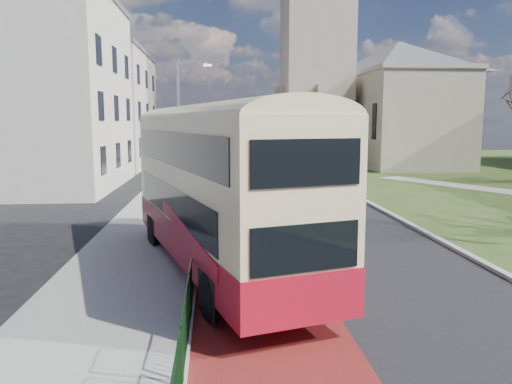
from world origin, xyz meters
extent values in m
plane|color=black|center=(0.00, 0.00, 0.00)|extent=(160.00, 160.00, 0.00)
cube|color=black|center=(1.50, 20.00, 0.01)|extent=(9.00, 120.00, 0.01)
cube|color=#591414|center=(-1.20, 20.00, 0.01)|extent=(3.40, 120.00, 0.01)
cube|color=gray|center=(-5.00, 20.00, 0.06)|extent=(4.00, 120.00, 0.12)
cube|color=#999993|center=(-3.00, 20.00, 0.07)|extent=(0.25, 120.00, 0.13)
cube|color=#999993|center=(6.10, 22.00, 0.07)|extent=(0.25, 80.00, 0.13)
cylinder|color=black|center=(-2.95, 4.00, 1.10)|extent=(0.04, 24.00, 0.04)
cylinder|color=black|center=(-2.95, 4.00, 0.15)|extent=(0.04, 24.00, 0.04)
cube|color=gray|center=(8.00, 38.00, 12.00)|extent=(6.50, 6.50, 24.00)
cube|color=gray|center=(16.50, 38.00, 4.50)|extent=(9.00, 18.00, 9.00)
pyramid|color=#565960|center=(16.50, 38.00, 12.60)|extent=(9.00, 18.00, 3.60)
cube|color=beige|center=(-14.00, 22.00, 6.25)|extent=(10.00, 14.00, 12.50)
cube|color=#BBB19E|center=(-14.00, 38.00, 5.50)|extent=(10.00, 16.00, 11.00)
cube|color=#565960|center=(-14.00, 38.00, 11.25)|extent=(10.30, 16.30, 0.50)
cylinder|color=gray|center=(-4.50, 18.00, 4.12)|extent=(0.16, 0.16, 8.00)
cylinder|color=gray|center=(-3.60, 18.00, 8.02)|extent=(1.80, 0.10, 0.10)
cube|color=silver|center=(-2.70, 18.00, 7.87)|extent=(0.50, 0.18, 0.12)
cube|color=maroon|center=(-2.30, 1.63, 1.07)|extent=(5.89, 11.84, 1.05)
cube|color=beige|center=(-2.30, 1.63, 3.12)|extent=(5.85, 11.77, 3.05)
cube|color=black|center=(-3.65, 1.55, 2.17)|extent=(2.79, 9.09, 1.00)
cube|color=black|center=(-1.12, 2.31, 2.17)|extent=(2.79, 9.09, 1.00)
cube|color=black|center=(-3.56, 1.25, 3.75)|extent=(3.05, 9.98, 0.95)
cube|color=black|center=(-1.03, 2.01, 3.75)|extent=(3.05, 9.98, 0.95)
cube|color=black|center=(-3.95, 7.13, 2.17)|extent=(2.28, 0.76, 1.10)
cube|color=black|center=(-3.95, 7.13, 3.75)|extent=(2.28, 0.76, 0.95)
cube|color=orange|center=(-3.95, 7.13, 4.35)|extent=(1.82, 0.64, 0.32)
cylinder|color=black|center=(-4.60, 5.04, 0.55)|extent=(0.62, 1.14, 1.09)
cylinder|color=black|center=(-2.26, 5.74, 0.55)|extent=(0.62, 1.14, 1.09)
cylinder|color=black|center=(-2.47, -2.04, 0.55)|extent=(0.62, 1.14, 1.09)
cylinder|color=black|center=(-0.13, -1.34, 0.55)|extent=(0.62, 1.14, 1.09)
camera|label=1|loc=(-2.35, -13.02, 4.52)|focal=35.00mm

